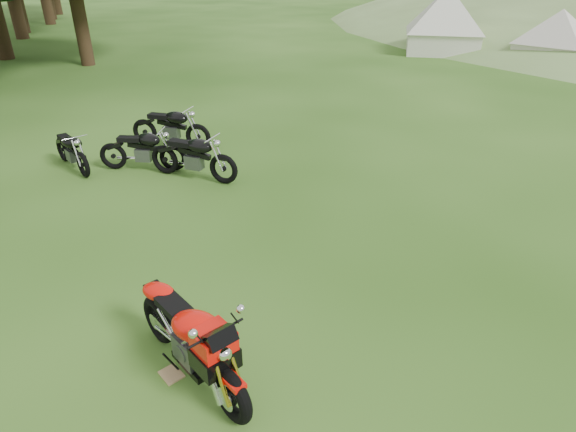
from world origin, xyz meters
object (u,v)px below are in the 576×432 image
at_px(vintage_moto_c, 170,126).
at_px(vintage_moto_d, 142,149).
at_px(sport_motorcycle, 189,333).
at_px(tent_mid, 558,35).
at_px(vintage_moto_a, 71,149).
at_px(tent_left, 445,22).
at_px(plywood_board, 171,374).
at_px(vintage_moto_b, 193,155).

relative_size(vintage_moto_c, vintage_moto_d, 1.08).
xyz_separation_m(sport_motorcycle, tent_mid, (4.05, 21.63, 0.59)).
xyz_separation_m(vintage_moto_a, tent_left, (4.91, 18.52, 0.96)).
height_order(sport_motorcycle, vintage_moto_c, sport_motorcycle).
height_order(vintage_moto_a, vintage_moto_c, vintage_moto_c).
relative_size(sport_motorcycle, vintage_moto_c, 1.00).
height_order(vintage_moto_c, tent_left, tent_left).
bearing_deg(plywood_board, tent_left, 91.54).
bearing_deg(plywood_board, vintage_moto_b, 121.43).
height_order(sport_motorcycle, tent_left, tent_left).
xyz_separation_m(vintage_moto_a, vintage_moto_b, (2.69, 0.64, 0.07)).
xyz_separation_m(sport_motorcycle, vintage_moto_c, (-4.62, 5.88, -0.07)).
bearing_deg(plywood_board, vintage_moto_a, 144.15).
relative_size(plywood_board, tent_left, 0.08).
distance_m(plywood_board, vintage_moto_d, 6.15).
height_order(vintage_moto_b, vintage_moto_d, vintage_moto_b).
height_order(vintage_moto_a, vintage_moto_b, vintage_moto_b).
bearing_deg(tent_left, vintage_moto_a, -117.15).
xyz_separation_m(tent_left, tent_mid, (4.87, -0.76, -0.23)).
distance_m(vintage_moto_a, tent_left, 19.18).
xyz_separation_m(vintage_moto_b, vintage_moto_d, (-1.26, -0.06, -0.03)).
distance_m(vintage_moto_d, tent_left, 18.29).
distance_m(sport_motorcycle, tent_mid, 22.01).
bearing_deg(plywood_board, vintage_moto_d, 131.79).
height_order(vintage_moto_b, tent_mid, tent_mid).
distance_m(vintage_moto_c, tent_left, 16.96).
height_order(vintage_moto_d, tent_mid, tent_mid).
distance_m(tent_left, tent_mid, 4.94).
bearing_deg(vintage_moto_d, vintage_moto_a, -178.34).
xyz_separation_m(plywood_board, vintage_moto_c, (-4.40, 6.00, 0.51)).
bearing_deg(vintage_moto_c, tent_left, 67.98).
distance_m(plywood_board, vintage_moto_a, 6.82).
bearing_deg(plywood_board, sport_motorcycle, 28.64).
height_order(vintage_moto_c, vintage_moto_d, vintage_moto_c).
relative_size(sport_motorcycle, vintage_moto_a, 1.17).
bearing_deg(vintage_moto_d, plywood_board, -68.84).
distance_m(vintage_moto_b, vintage_moto_d, 1.26).
distance_m(sport_motorcycle, vintage_moto_c, 7.48).
bearing_deg(vintage_moto_c, vintage_moto_d, -86.47).
distance_m(vintage_moto_c, tent_mid, 17.99).
distance_m(plywood_board, tent_left, 22.56).
bearing_deg(vintage_moto_a, sport_motorcycle, -10.10).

